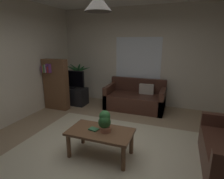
% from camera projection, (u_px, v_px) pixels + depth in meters
% --- Properties ---
extents(floor, '(4.95, 5.47, 0.02)m').
position_uv_depth(floor, '(106.00, 152.00, 3.24)').
color(floor, '#9E8466').
rests_on(floor, ground).
extents(rug, '(3.22, 3.01, 0.01)m').
position_uv_depth(rug, '(101.00, 158.00, 3.05)').
color(rug, beige).
rests_on(rug, ground).
extents(wall_back, '(5.07, 0.06, 2.82)m').
position_uv_depth(wall_back, '(142.00, 57.00, 5.37)').
color(wall_back, beige).
rests_on(wall_back, ground).
extents(window_pane, '(1.34, 0.01, 1.19)m').
position_uv_depth(window_pane, '(138.00, 58.00, 5.38)').
color(window_pane, white).
extents(couch_under_window, '(1.62, 0.85, 0.82)m').
position_uv_depth(couch_under_window, '(135.00, 99.00, 5.21)').
color(couch_under_window, '#47281E').
rests_on(couch_under_window, ground).
extents(coffee_table, '(1.06, 0.59, 0.45)m').
position_uv_depth(coffee_table, '(100.00, 135.00, 3.03)').
color(coffee_table, brown).
rests_on(coffee_table, ground).
extents(book_on_table_0, '(0.17, 0.14, 0.02)m').
position_uv_depth(book_on_table_0, '(94.00, 129.00, 3.04)').
color(book_on_table_0, '#387247').
rests_on(book_on_table_0, coffee_table).
extents(remote_on_table_0, '(0.16, 0.06, 0.02)m').
position_uv_depth(remote_on_table_0, '(106.00, 130.00, 3.02)').
color(remote_on_table_0, black).
rests_on(remote_on_table_0, coffee_table).
extents(potted_plant_on_table, '(0.22, 0.22, 0.34)m').
position_uv_depth(potted_plant_on_table, '(105.00, 121.00, 2.97)').
color(potted_plant_on_table, '#B77051').
rests_on(potted_plant_on_table, coffee_table).
extents(tv_stand, '(0.90, 0.44, 0.50)m').
position_uv_depth(tv_stand, '(72.00, 96.00, 5.62)').
color(tv_stand, black).
rests_on(tv_stand, ground).
extents(tv, '(0.86, 0.16, 0.53)m').
position_uv_depth(tv, '(71.00, 79.00, 5.46)').
color(tv, black).
rests_on(tv, tv_stand).
extents(potted_palm_corner, '(0.81, 0.89, 1.27)m').
position_uv_depth(potted_palm_corner, '(79.00, 82.00, 6.03)').
color(potted_palm_corner, beige).
rests_on(potted_palm_corner, ground).
extents(bookshelf_corner, '(0.70, 0.31, 1.40)m').
position_uv_depth(bookshelf_corner, '(56.00, 84.00, 5.10)').
color(bookshelf_corner, brown).
rests_on(bookshelf_corner, ground).
extents(pendant_lamp, '(0.38, 0.38, 0.55)m').
position_uv_depth(pendant_lamp, '(98.00, 2.00, 2.52)').
color(pendant_lamp, black).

